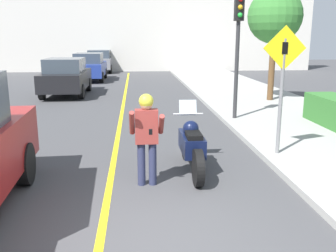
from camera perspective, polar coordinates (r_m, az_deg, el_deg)
ground_plane at (r=5.04m, az=-3.31°, el=-17.44°), size 80.00×80.00×0.00m
road_center_line at (r=10.66m, az=-7.52°, el=-0.78°), size 0.12×36.00×0.01m
building_backdrop at (r=30.35m, az=-4.95°, el=15.06°), size 28.00×1.20×7.08m
motorcycle at (r=7.35m, az=3.61°, el=-2.99°), size 0.62×2.23×1.32m
person_biker at (r=6.51m, az=-3.28°, el=-0.74°), size 0.59×0.46×1.65m
crossing_sign at (r=8.20m, az=17.04°, el=6.94°), size 0.91×0.08×2.70m
traffic_light at (r=11.66m, az=10.64°, el=13.67°), size 0.26×0.30×3.69m
street_tree at (r=15.58m, az=15.99°, el=15.69°), size 2.10×2.10×4.31m
parked_car_black at (r=17.86m, az=-15.27°, el=7.30°), size 1.88×4.20×1.68m
parked_car_blue at (r=23.72m, az=-11.89°, el=8.85°), size 1.88×4.20×1.68m
parked_car_grey at (r=29.58m, az=-10.32°, el=9.74°), size 1.88×4.20×1.68m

